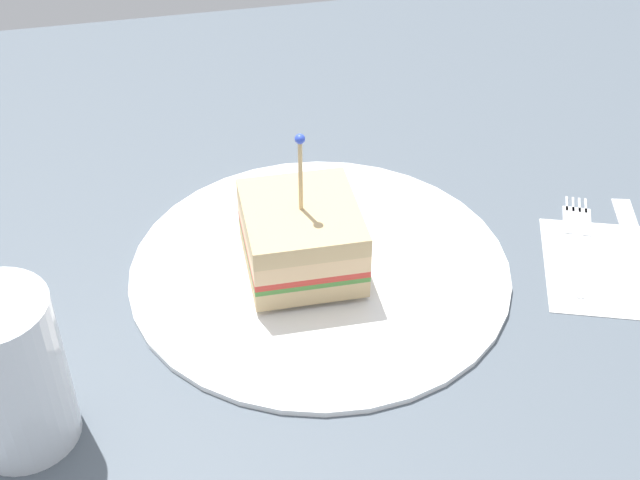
% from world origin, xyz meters
% --- Properties ---
extents(ground_plane, '(0.96, 0.96, 0.02)m').
position_xyz_m(ground_plane, '(0.00, 0.00, -0.01)').
color(ground_plane, '#4C5660').
extents(plate, '(0.28, 0.28, 0.01)m').
position_xyz_m(plate, '(0.00, 0.00, 0.00)').
color(plate, white).
rests_on(plate, ground_plane).
extents(sandwich_half_center, '(0.08, 0.09, 0.11)m').
position_xyz_m(sandwich_half_center, '(-0.01, 0.00, 0.03)').
color(sandwich_half_center, tan).
rests_on(sandwich_half_center, plate).
extents(drink_glass, '(0.06, 0.06, 0.10)m').
position_xyz_m(drink_glass, '(-0.21, -0.11, 0.05)').
color(drink_glass, beige).
rests_on(drink_glass, ground_plane).
extents(napkin, '(0.13, 0.14, 0.00)m').
position_xyz_m(napkin, '(0.21, -0.04, 0.00)').
color(napkin, white).
rests_on(napkin, ground_plane).
extents(fork, '(0.06, 0.12, 0.00)m').
position_xyz_m(fork, '(0.21, -0.00, 0.00)').
color(fork, silver).
rests_on(fork, ground_plane).
extents(knife, '(0.05, 0.12, 0.00)m').
position_xyz_m(knife, '(0.24, -0.02, 0.00)').
color(knife, silver).
rests_on(knife, ground_plane).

